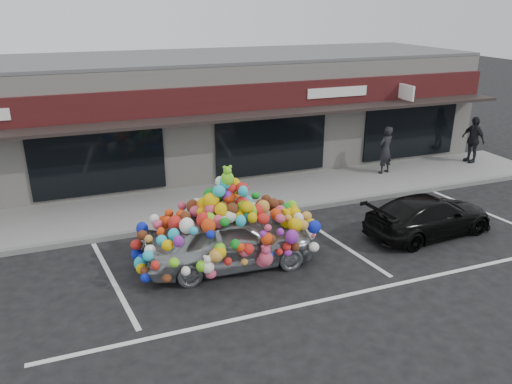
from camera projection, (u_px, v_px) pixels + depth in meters
name	position (u px, v px, depth m)	size (l,w,h in m)	color
ground	(243.00, 262.00, 12.71)	(90.00, 90.00, 0.00)	black
shop_building	(171.00, 113.00, 19.33)	(24.00, 7.20, 4.31)	beige
sidewalk	(202.00, 204.00, 16.18)	(26.00, 3.00, 0.15)	gray
kerb	(215.00, 221.00, 14.87)	(26.00, 0.18, 0.16)	slate
parking_stripe_left	(113.00, 281.00, 11.83)	(0.12, 4.40, 0.01)	silver
parking_stripe_mid	(336.00, 241.00, 13.80)	(0.12, 4.40, 0.01)	silver
parking_stripe_right	(488.00, 214.00, 15.57)	(0.12, 4.40, 0.01)	silver
lane_line	(359.00, 292.00, 11.35)	(14.00, 0.12, 0.01)	silver
toy_car	(229.00, 233.00, 12.26)	(3.05, 4.57, 2.62)	#A3AAAD
black_sedan	(429.00, 216.00, 14.04)	(3.89, 1.58, 1.13)	black
pedestrian_a	(385.00, 150.00, 18.56)	(0.65, 0.43, 1.79)	black
pedestrian_c	(473.00, 139.00, 19.88)	(0.45, 1.08, 1.84)	black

